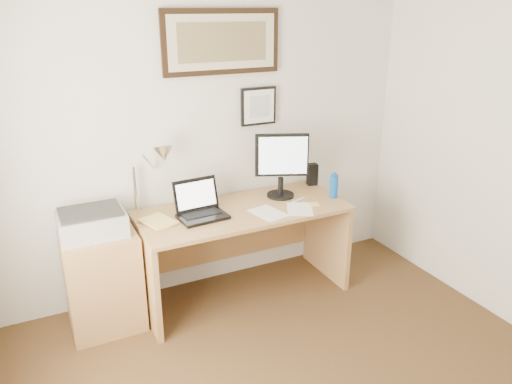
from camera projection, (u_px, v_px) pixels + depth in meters
wall_back at (205, 136)px, 3.87m from camera, size 3.50×0.02×2.50m
side_cabinet at (103, 282)px, 3.53m from camera, size 0.50×0.40×0.73m
water_bottle at (334, 186)px, 3.99m from camera, size 0.07×0.07×0.19m
bottle_cap at (335, 174)px, 3.95m from camera, size 0.03×0.03×0.02m
speaker at (312, 174)px, 4.27m from camera, size 0.10×0.09×0.19m
paper_sheet_a at (268, 213)px, 3.71m from camera, size 0.25×0.31×0.00m
paper_sheet_b at (300, 209)px, 3.78m from camera, size 0.29×0.33×0.00m
sticky_pad at (314, 204)px, 3.86m from camera, size 0.10×0.10×0.01m
marker_pen at (299, 200)px, 3.95m from camera, size 0.14×0.06×0.02m
book at (147, 226)px, 3.48m from camera, size 0.26×0.30×0.02m
desk at (239, 233)px, 3.95m from camera, size 1.60×0.70×0.75m
laptop at (200, 208)px, 3.65m from camera, size 0.36×0.32×0.26m
lcd_monitor at (282, 162)px, 3.93m from camera, size 0.40×0.22×0.52m
printer at (92, 222)px, 3.39m from camera, size 0.44×0.34×0.18m
desk_lamp at (161, 157)px, 3.56m from camera, size 0.29×0.27×0.53m
picture_large at (222, 42)px, 3.66m from camera, size 0.92×0.04×0.47m
picture_small at (258, 106)px, 3.96m from camera, size 0.30×0.03×0.30m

